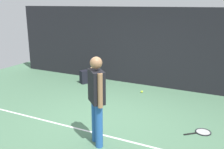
{
  "coord_description": "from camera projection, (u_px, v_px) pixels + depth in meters",
  "views": [
    {
      "loc": [
        2.59,
        -4.79,
        2.62
      ],
      "look_at": [
        0.0,
        0.4,
        1.0
      ],
      "focal_mm": 41.58,
      "sensor_mm": 36.0,
      "label": 1
    }
  ],
  "objects": [
    {
      "name": "ground_plane",
      "position": [
        104.0,
        121.0,
        5.95
      ],
      "size": [
        12.0,
        12.0,
        0.0
      ],
      "primitive_type": "plane",
      "color": "#4C7556"
    },
    {
      "name": "tennis_ball_near_player",
      "position": [
        142.0,
        92.0,
        7.78
      ],
      "size": [
        0.07,
        0.07,
        0.07
      ],
      "primitive_type": "sphere",
      "color": "#CCE033",
      "rests_on": "ground"
    },
    {
      "name": "backpack",
      "position": [
        85.0,
        77.0,
        8.66
      ],
      "size": [
        0.37,
        0.36,
        0.44
      ],
      "rotation": [
        0.0,
        0.0,
        4.2
      ],
      "color": "black",
      "rests_on": "ground"
    },
    {
      "name": "tennis_player",
      "position": [
        97.0,
        96.0,
        4.73
      ],
      "size": [
        0.44,
        0.43,
        1.7
      ],
      "rotation": [
        0.0,
        0.0,
        -0.76
      ],
      "color": "#2659A5",
      "rests_on": "ground"
    },
    {
      "name": "court_line",
      "position": [
        91.0,
        132.0,
        5.43
      ],
      "size": [
        9.0,
        0.05,
        0.0
      ],
      "primitive_type": "cube",
      "color": "white",
      "rests_on": "ground"
    },
    {
      "name": "back_fence",
      "position": [
        149.0,
        47.0,
        8.2
      ],
      "size": [
        10.0,
        0.1,
        2.49
      ],
      "primitive_type": "cube",
      "color": "black",
      "rests_on": "ground"
    },
    {
      "name": "tennis_racket",
      "position": [
        202.0,
        132.0,
        5.39
      ],
      "size": [
        0.58,
        0.54,
        0.03
      ],
      "rotation": [
        0.0,
        0.0,
        0.72
      ],
      "color": "black",
      "rests_on": "ground"
    }
  ]
}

